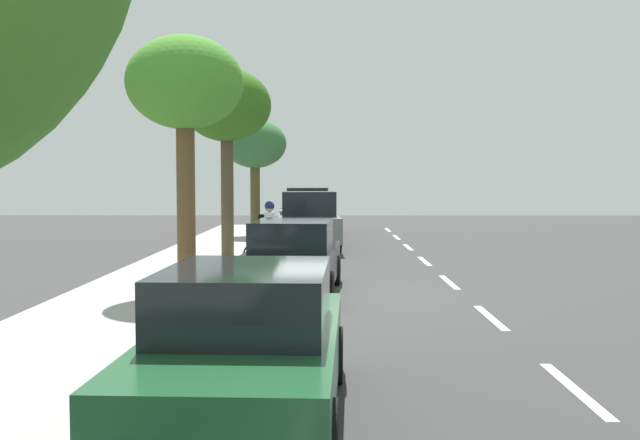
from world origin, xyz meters
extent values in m
plane|color=#343434|center=(0.00, 0.00, 0.00)|extent=(63.24, 63.24, 0.00)
cube|color=#A09A9A|center=(3.71, 0.00, 0.08)|extent=(3.16, 39.52, 0.17)
cube|color=gray|center=(2.05, 0.00, 0.08)|extent=(0.16, 39.52, 0.17)
cube|color=white|center=(-2.58, -18.66, 0.00)|extent=(0.14, 2.20, 0.01)
cube|color=white|center=(-2.58, -14.46, 0.00)|extent=(0.14, 2.20, 0.01)
cube|color=white|center=(-2.58, -10.26, 0.00)|extent=(0.14, 2.20, 0.01)
cube|color=white|center=(-2.58, -6.06, 0.00)|extent=(0.14, 2.20, 0.01)
cube|color=white|center=(-2.58, -1.86, 0.00)|extent=(0.14, 2.20, 0.01)
cube|color=white|center=(-2.58, 2.34, 0.00)|extent=(0.14, 2.20, 0.01)
cube|color=white|center=(-2.58, 6.54, 0.00)|extent=(0.14, 2.20, 0.01)
cube|color=white|center=(0.58, 0.00, 0.00)|extent=(0.12, 39.52, 0.01)
cube|color=maroon|center=(1.01, -16.13, 0.78)|extent=(1.94, 4.72, 0.90)
cube|color=black|center=(1.01, -16.13, 1.61)|extent=(1.70, 3.11, 0.76)
cylinder|color=black|center=(1.90, -14.68, 0.38)|extent=(0.23, 0.76, 0.76)
cylinder|color=black|center=(0.15, -14.66, 0.38)|extent=(0.23, 0.76, 0.76)
cylinder|color=black|center=(1.87, -17.59, 0.38)|extent=(0.23, 0.76, 0.76)
cylinder|color=black|center=(0.13, -17.58, 0.38)|extent=(0.23, 0.76, 0.76)
cube|color=slate|center=(0.90, -9.88, 0.75)|extent=(2.32, 5.42, 0.80)
cube|color=black|center=(0.84, -8.96, 1.55)|extent=(1.82, 1.61, 0.80)
cube|color=slate|center=(0.98, -11.07, 1.21)|extent=(2.04, 2.77, 0.12)
cylinder|color=black|center=(1.69, -8.18, 0.40)|extent=(0.27, 0.81, 0.80)
cylinder|color=black|center=(-0.11, -8.30, 0.40)|extent=(0.27, 0.81, 0.80)
cylinder|color=black|center=(1.91, -11.46, 0.40)|extent=(0.27, 0.81, 0.80)
cylinder|color=black|center=(0.11, -11.58, 0.40)|extent=(0.27, 0.81, 0.80)
cube|color=black|center=(0.93, -0.12, 0.60)|extent=(2.03, 4.50, 0.64)
cube|color=black|center=(0.93, -0.12, 1.22)|extent=(1.68, 2.19, 0.60)
cylinder|color=black|center=(1.83, 1.19, 0.33)|extent=(0.26, 0.67, 0.66)
cylinder|color=black|center=(0.21, 1.29, 0.33)|extent=(0.26, 0.67, 0.66)
cylinder|color=black|center=(1.65, -1.53, 0.33)|extent=(0.26, 0.67, 0.66)
cylinder|color=black|center=(0.04, -1.43, 0.33)|extent=(0.26, 0.67, 0.66)
cube|color=#1E512D|center=(1.00, 7.65, 0.60)|extent=(1.91, 4.46, 0.64)
cube|color=black|center=(1.00, 7.65, 1.22)|extent=(1.62, 2.15, 0.60)
cylinder|color=black|center=(1.86, 8.98, 0.33)|extent=(0.24, 0.67, 0.66)
cylinder|color=black|center=(0.24, 9.04, 0.33)|extent=(0.24, 0.67, 0.66)
cylinder|color=black|center=(1.76, 6.26, 0.33)|extent=(0.24, 0.67, 0.66)
cylinder|color=black|center=(0.15, 6.31, 0.33)|extent=(0.24, 0.67, 0.66)
torus|color=black|center=(1.06, -4.45, 0.35)|extent=(0.71, 0.14, 0.71)
torus|color=black|center=(2.09, -4.31, 0.35)|extent=(0.71, 0.14, 0.71)
cylinder|color=#A51414|center=(1.45, -4.40, 0.44)|extent=(0.65, 0.13, 0.52)
cylinder|color=#A51414|center=(1.81, -4.35, 0.43)|extent=(0.14, 0.05, 0.49)
cylinder|color=#A51414|center=(1.50, -4.39, 0.68)|extent=(0.73, 0.14, 0.05)
cylinder|color=#A51414|center=(1.93, -4.33, 0.27)|extent=(0.35, 0.08, 0.19)
cylinder|color=#A51414|center=(1.98, -4.32, 0.51)|extent=(0.27, 0.07, 0.34)
cylinder|color=#A51414|center=(1.10, -4.45, 0.52)|extent=(0.12, 0.05, 0.34)
cube|color=black|center=(1.86, -4.34, 0.71)|extent=(0.25, 0.13, 0.05)
cylinder|color=black|center=(1.14, -4.44, 0.75)|extent=(0.09, 0.46, 0.03)
cylinder|color=#C6B284|center=(1.79, -4.73, 0.43)|extent=(0.15, 0.15, 0.86)
cylinder|color=#C6B284|center=(1.77, -4.93, 0.43)|extent=(0.15, 0.15, 0.86)
cube|color=white|center=(1.78, -4.83, 1.17)|extent=(0.25, 0.39, 0.61)
cylinder|color=white|center=(1.79, -4.57, 1.14)|extent=(0.10, 0.10, 0.58)
cylinder|color=white|center=(1.76, -5.09, 1.14)|extent=(0.10, 0.10, 0.58)
sphere|color=tan|center=(1.78, -4.83, 1.59)|extent=(0.24, 0.24, 0.24)
sphere|color=navy|center=(1.78, -4.83, 1.63)|extent=(0.27, 0.27, 0.27)
cube|color=black|center=(1.98, -4.84, 1.19)|extent=(0.20, 0.31, 0.44)
cylinder|color=#4B4A22|center=(3.06, -13.72, 1.61)|extent=(0.38, 0.38, 2.90)
ellipsoid|color=#346937|center=(3.06, -13.72, 3.74)|extent=(2.47, 2.47, 1.91)
cylinder|color=#4D432C|center=(3.06, -5.84, 1.96)|extent=(0.36, 0.36, 3.59)
ellipsoid|color=#32661B|center=(3.06, -5.84, 4.45)|extent=(2.51, 2.51, 2.06)
cylinder|color=brown|center=(3.06, 0.14, 1.91)|extent=(0.37, 0.37, 3.48)
ellipsoid|color=#49922E|center=(3.06, 0.14, 4.29)|extent=(2.33, 2.33, 1.86)
camera|label=1|loc=(0.22, 14.57, 2.38)|focal=40.46mm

